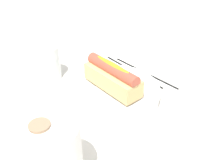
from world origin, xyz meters
name	(u,v)px	position (x,y,z in m)	size (l,w,h in m)	color
ground_plane	(117,99)	(0.00, 0.00, 0.00)	(2.40, 2.40, 0.00)	silver
serving_bowl	(112,92)	(0.01, 0.00, 0.02)	(0.23, 0.23, 0.03)	white
hotdog_front	(112,77)	(0.01, 0.00, 0.06)	(0.16, 0.09, 0.06)	#DBB270
water_glass	(47,65)	(0.20, 0.02, 0.04)	(0.07, 0.07, 0.09)	white
paper_towel_roll	(46,159)	(-0.04, 0.26, 0.07)	(0.11, 0.11, 0.13)	white
chopstick_near	(133,71)	(0.03, -0.13, 0.00)	(0.01, 0.01, 0.22)	black
chopstick_far	(145,72)	(0.00, -0.15, 0.00)	(0.01, 0.01, 0.22)	black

